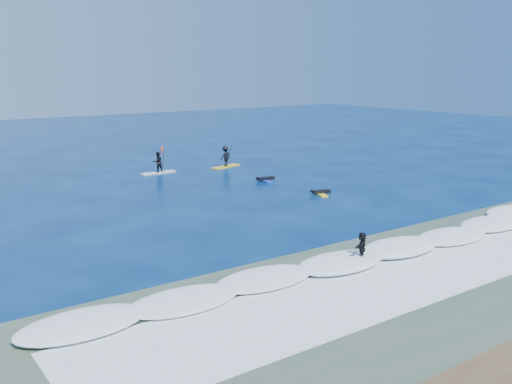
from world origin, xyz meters
TOP-DOWN VIEW (x-y plane):
  - ground at (0.00, 0.00)m, footprint 160.00×160.00m
  - shallow_water at (0.00, -14.00)m, footprint 90.00×13.00m
  - breaking_wave at (0.00, -10.00)m, footprint 40.00×6.00m
  - whitewater at (0.00, -13.00)m, footprint 34.00×5.00m
  - sup_paddler_center at (0.74, 16.65)m, footprint 3.13×0.79m
  - sup_paddler_right at (7.28, 15.90)m, footprint 3.35×1.65m
  - prone_paddler_near at (6.63, 1.94)m, footprint 1.53×2.03m
  - prone_paddler_far at (6.30, 8.34)m, footprint 1.67×2.15m
  - wave_surfer at (-1.93, -10.56)m, footprint 1.96×1.46m
  - marker_buoy at (7.04, 28.69)m, footprint 0.26×0.26m

SIDE VIEW (x-z plane):
  - ground at x=0.00m, z-range 0.00..0.00m
  - breaking_wave at x=0.00m, z-range -0.15..0.15m
  - whitewater at x=0.00m, z-range -0.01..0.01m
  - shallow_water at x=0.00m, z-range 0.00..0.01m
  - prone_paddler_near at x=6.63m, z-range -0.07..0.35m
  - prone_paddler_far at x=6.30m, z-range -0.07..0.37m
  - marker_buoy at x=7.04m, z-range -0.04..0.57m
  - wave_surfer at x=-1.93m, z-range 0.10..1.52m
  - sup_paddler_center at x=0.74m, z-range -0.28..1.92m
  - sup_paddler_right at x=7.28m, z-range -0.25..2.03m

